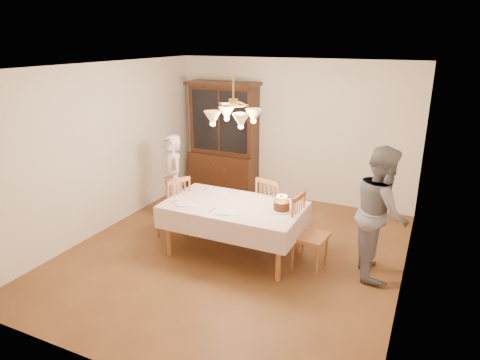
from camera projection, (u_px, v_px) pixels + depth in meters
The scene contains 14 objects.
ground at pixel (234, 253), 6.14m from camera, with size 5.00×5.00×0.00m, color brown.
room_shell at pixel (234, 146), 5.63m from camera, with size 5.00×5.00×5.00m.
dining_table at pixel (234, 209), 5.92m from camera, with size 1.90×1.10×0.76m.
china_hutch at pixel (224, 141), 8.27m from camera, with size 1.38×0.54×2.16m.
chair_far_side at pixel (273, 212), 6.45m from camera, with size 0.53×0.51×1.00m.
chair_left_end at pixel (173, 210), 6.49m from camera, with size 0.55×0.57×1.00m.
chair_right_end at pixel (310, 237), 5.64m from camera, with size 0.46×0.48×1.00m.
elderly_woman at pixel (173, 180), 6.93m from camera, with size 0.54×0.36×1.49m, color beige.
adult_in_grey at pixel (381, 212), 5.38m from camera, with size 0.83×0.65×1.71m, color slate.
birthday_cake at pixel (281, 206), 5.66m from camera, with size 0.30×0.30×0.21m.
place_setting_near_left at pixel (185, 204), 5.89m from camera, with size 0.39×0.24×0.02m.
place_setting_near_right at pixel (224, 212), 5.62m from camera, with size 0.40×0.25×0.02m.
place_setting_far_left at pixel (216, 191), 6.38m from camera, with size 0.39×0.24×0.02m.
chandelier at pixel (233, 116), 5.51m from camera, with size 0.62×0.62×0.73m.
Camera 1 is at (2.40, -4.93, 2.96)m, focal length 32.00 mm.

